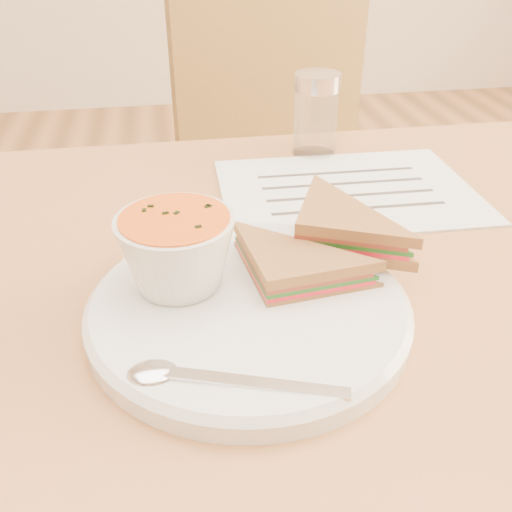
{
  "coord_description": "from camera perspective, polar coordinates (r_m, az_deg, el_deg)",
  "views": [
    {
      "loc": [
        -0.17,
        -0.49,
        1.06
      ],
      "look_at": [
        -0.1,
        -0.07,
        0.8
      ],
      "focal_mm": 40.0,
      "sensor_mm": 36.0,
      "label": 1
    }
  ],
  "objects": [
    {
      "name": "dining_table",
      "position": [
        0.86,
        6.24,
        -21.32
      ],
      "size": [
        1.0,
        0.7,
        0.75
      ],
      "primitive_type": null,
      "color": "#9D5C30",
      "rests_on": "floor"
    },
    {
      "name": "chair_far",
      "position": [
        1.2,
        5.27,
        3.12
      ],
      "size": [
        0.52,
        0.52,
        0.97
      ],
      "primitive_type": null,
      "rotation": [
        0.0,
        0.0,
        3.38
      ],
      "color": "brown",
      "rests_on": "floor"
    },
    {
      "name": "plate",
      "position": [
        0.5,
        -0.75,
        -5.38
      ],
      "size": [
        0.34,
        0.34,
        0.02
      ],
      "primitive_type": null,
      "rotation": [
        0.0,
        0.0,
        0.23
      ],
      "color": "white",
      "rests_on": "dining_table"
    },
    {
      "name": "soup_bowl",
      "position": [
        0.5,
        -7.88,
        0.11
      ],
      "size": [
        0.13,
        0.13,
        0.07
      ],
      "primitive_type": null,
      "rotation": [
        0.0,
        0.0,
        0.32
      ],
      "color": "white",
      "rests_on": "plate"
    },
    {
      "name": "sandwich_half_a",
      "position": [
        0.47,
        1.09,
        -4.23
      ],
      "size": [
        0.12,
        0.12,
        0.03
      ],
      "primitive_type": null,
      "rotation": [
        0.0,
        0.0,
        0.12
      ],
      "color": "#9E5E38",
      "rests_on": "plate"
    },
    {
      "name": "sandwich_half_b",
      "position": [
        0.52,
        3.82,
        1.54
      ],
      "size": [
        0.15,
        0.15,
        0.04
      ],
      "primitive_type": null,
      "rotation": [
        0.0,
        0.0,
        -0.41
      ],
      "color": "#9E5E38",
      "rests_on": "plate"
    },
    {
      "name": "spoon",
      "position": [
        0.42,
        -2.92,
        -12.36
      ],
      "size": [
        0.19,
        0.09,
        0.01
      ],
      "primitive_type": null,
      "rotation": [
        0.0,
        0.0,
        -0.31
      ],
      "color": "silver",
      "rests_on": "plate"
    },
    {
      "name": "paper_menu",
      "position": [
        0.73,
        9.1,
        6.49
      ],
      "size": [
        0.32,
        0.24,
        0.0
      ],
      "primitive_type": null,
      "rotation": [
        0.0,
        0.0,
        -0.02
      ],
      "color": "white",
      "rests_on": "dining_table"
    },
    {
      "name": "condiment_shaker",
      "position": [
        0.83,
        5.98,
        13.88
      ],
      "size": [
        0.08,
        0.08,
        0.11
      ],
      "primitive_type": null,
      "rotation": [
        0.0,
        0.0,
        -0.31
      ],
      "color": "silver",
      "rests_on": "dining_table"
    }
  ]
}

